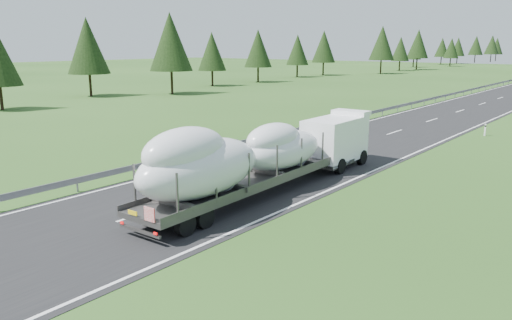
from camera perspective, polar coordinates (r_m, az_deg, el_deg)
The scene contains 3 objects.
ground at distance 22.89m, azimuth -12.61°, elevation -5.95°, with size 400.00×400.00×0.00m, color #264A18.
tree_line_left at distance 126.75m, azimuth 10.12°, elevation 12.71°, with size 14.94×274.33×12.57m.
boat_truck at distance 24.44m, azimuth 0.27°, elevation 0.70°, with size 3.10×17.72×4.07m.
Camera 1 is at (17.07, -13.37, 7.32)m, focal length 35.00 mm.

